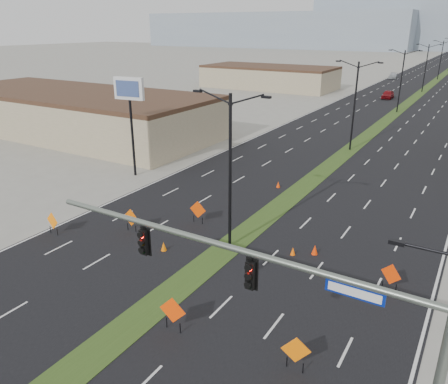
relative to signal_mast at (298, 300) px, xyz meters
The scene contains 26 objects.
ground 10.01m from the signal_mast, 166.85° to the right, with size 600.00×600.00×0.00m, color gray.
road_surface 98.49m from the signal_mast, 94.99° to the left, with size 25.00×400.00×0.02m, color black.
median_strip 98.49m from the signal_mast, 94.99° to the left, with size 2.00×400.00×0.04m, color #2F4619.
building_sw_near 51.83m from the signal_mast, 147.26° to the left, with size 40.00×16.00×5.00m, color tan.
building_sw_far 92.41m from the signal_mast, 116.04° to the left, with size 30.00×14.00×4.50m, color tan.
mesa_west 306.35m from the signal_mast, 114.82° to the left, with size 180.00×50.00×22.00m, color #8695A7.
mesa_backdrop 320.53m from the signal_mast, 96.91° to the left, with size 140.00×50.00×32.00m, color #8695A7.
signal_mast is the anchor object (origin of this frame).
streetlight_0 13.18m from the signal_mast, 130.54° to the left, with size 5.15×0.24×10.02m.
streetlight_1 38.96m from the signal_mast, 102.69° to the left, with size 5.15×0.24×10.02m.
streetlight_2 66.56m from the signal_mast, 97.39° to the left, with size 5.15×0.24×10.02m.
streetlight_3 94.39m from the signal_mast, 95.20° to the left, with size 5.15×0.24×10.02m.
streetlight_4 122.30m from the signal_mast, 94.01° to the left, with size 5.15×0.24×10.02m.
car_left 81.65m from the signal_mast, 99.23° to the left, with size 1.92×4.77×1.62m, color maroon.
car_far 119.84m from the signal_mast, 99.35° to the left, with size 2.06×5.06×1.47m, color #B2B8BD.
construction_sign_0 21.01m from the signal_mast, 165.37° to the left, with size 1.24×0.20×1.65m.
construction_sign_1 18.16m from the signal_mast, 151.83° to the left, with size 1.28×0.08×1.70m.
construction_sign_2 17.60m from the signal_mast, 136.09° to the left, with size 1.31×0.13×1.75m.
construction_sign_3 7.63m from the signal_mast, 169.21° to the left, with size 1.37×0.23×1.84m.
construction_sign_4 4.27m from the signal_mast, 108.02° to the left, with size 1.20×0.46×1.67m.
construction_sign_5 10.87m from the signal_mast, 81.19° to the left, with size 1.15×0.54×1.65m.
cone_0 14.66m from the signal_mast, 148.58° to the left, with size 0.37×0.37×0.62m, color orange.
cone_1 12.76m from the signal_mast, 112.26° to the left, with size 0.33×0.33×0.54m, color #FF5E05.
cone_2 13.10m from the signal_mast, 105.86° to the left, with size 0.40×0.40×0.67m, color #F93605.
cone_3 24.72m from the signal_mast, 115.51° to the left, with size 0.35×0.35×0.58m, color #FF3F05.
pole_sign_west 30.05m from the signal_mast, 143.06° to the left, with size 3.06×0.76×9.33m.
Camera 1 is at (12.91, -10.21, 13.64)m, focal length 35.00 mm.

